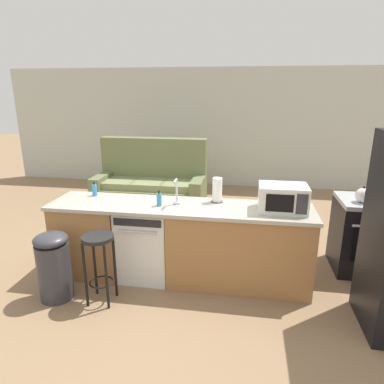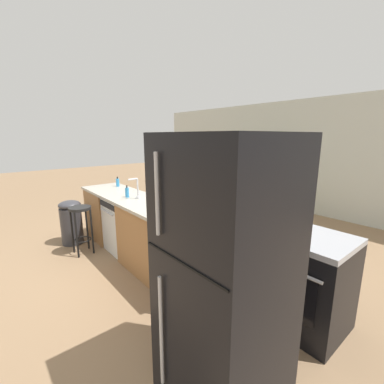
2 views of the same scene
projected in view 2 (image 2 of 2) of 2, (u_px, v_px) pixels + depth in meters
The scene contains 15 objects.
ground_plane at pixel (136, 254), 3.94m from camera, with size 24.00×24.00×0.00m, color #896B4C.
wall_back at pixel (300, 157), 6.07m from camera, with size 10.00×0.06×2.60m.
kitchen_counter at pixel (142, 233), 3.67m from camera, with size 2.94×0.66×0.90m.
dishwasher at pixel (127, 224), 4.04m from camera, with size 0.58×0.61×0.84m.
stove_range at pixel (304, 280), 2.43m from camera, with size 0.76×0.68×0.90m.
refrigerator at pixel (225, 276), 1.64m from camera, with size 0.72×0.73×1.80m.
microwave at pixel (186, 206), 2.78m from camera, with size 0.50×0.37×0.28m.
sink_faucet at pixel (137, 190), 3.64m from camera, with size 0.07×0.18×0.30m.
paper_towel_roll at pixel (164, 193), 3.42m from camera, with size 0.14×0.14×0.28m.
soap_bottle at pixel (127, 192), 3.75m from camera, with size 0.06×0.06×0.18m.
dish_soap_bottle at pixel (118, 182), 4.55m from camera, with size 0.06×0.06×0.18m.
kettle at pixel (285, 224), 2.36m from camera, with size 0.21×0.17×0.19m.
bar_stool at pixel (81, 220), 3.88m from camera, with size 0.32×0.32×0.74m.
trash_bin at pixel (71, 222), 4.28m from camera, with size 0.35×0.35×0.74m.
couch at pixel (211, 196), 6.04m from camera, with size 2.00×0.91×1.27m.
Camera 2 is at (3.36, -1.67, 1.79)m, focal length 24.00 mm.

